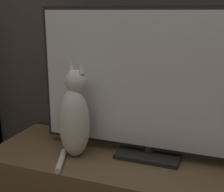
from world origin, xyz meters
TOP-DOWN VIEW (x-y plane):
  - tv at (0.15, 0.99)m, footprint 1.13×0.19m
  - cat at (-0.19, 0.87)m, footprint 0.19×0.29m

SIDE VIEW (x-z plane):
  - cat at x=-0.19m, z-range 0.42..0.88m
  - tv at x=0.15m, z-range 0.46..1.17m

